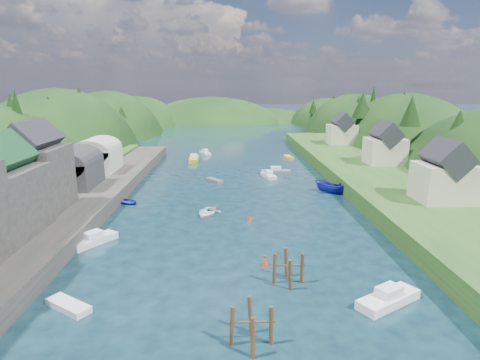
{
  "coord_description": "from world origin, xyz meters",
  "views": [
    {
      "loc": [
        -1.64,
        -28.98,
        17.54
      ],
      "look_at": [
        0.0,
        28.0,
        4.0
      ],
      "focal_mm": 30.0,
      "sensor_mm": 36.0,
      "label": 1
    }
  ],
  "objects_px": {
    "piling_cluster_far": "(288,271)",
    "piling_cluster_near": "(252,329)",
    "channel_buoy_near": "(265,261)",
    "channel_buoy_far": "(249,218)"
  },
  "relations": [
    {
      "from": "piling_cluster_far",
      "to": "piling_cluster_near",
      "type": "bearing_deg",
      "value": -113.53
    },
    {
      "from": "piling_cluster_near",
      "to": "channel_buoy_near",
      "type": "height_order",
      "value": "piling_cluster_near"
    },
    {
      "from": "channel_buoy_near",
      "to": "channel_buoy_far",
      "type": "distance_m",
      "value": 13.41
    },
    {
      "from": "piling_cluster_near",
      "to": "piling_cluster_far",
      "type": "height_order",
      "value": "piling_cluster_near"
    },
    {
      "from": "piling_cluster_near",
      "to": "channel_buoy_far",
      "type": "relative_size",
      "value": 3.17
    },
    {
      "from": "channel_buoy_near",
      "to": "channel_buoy_far",
      "type": "bearing_deg",
      "value": 93.73
    },
    {
      "from": "piling_cluster_near",
      "to": "channel_buoy_far",
      "type": "height_order",
      "value": "piling_cluster_near"
    },
    {
      "from": "piling_cluster_near",
      "to": "channel_buoy_near",
      "type": "relative_size",
      "value": 3.17
    },
    {
      "from": "piling_cluster_near",
      "to": "piling_cluster_far",
      "type": "relative_size",
      "value": 1.01
    },
    {
      "from": "piling_cluster_near",
      "to": "piling_cluster_far",
      "type": "xyz_separation_m",
      "value": [
        3.82,
        8.76,
        -0.01
      ]
    }
  ]
}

